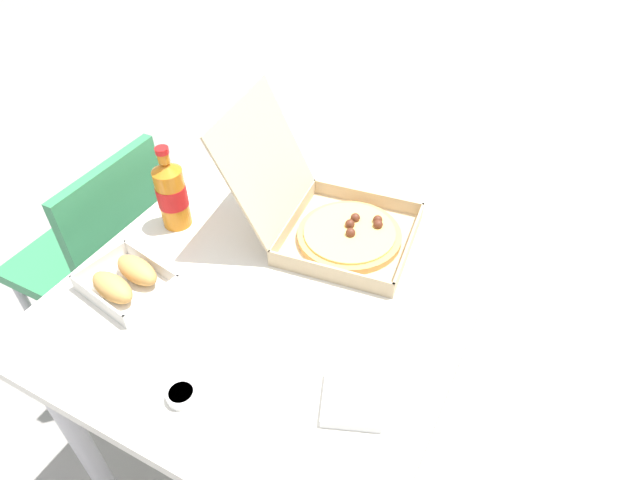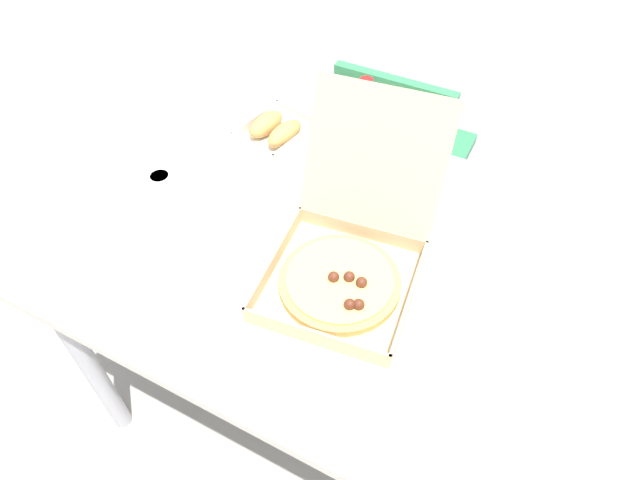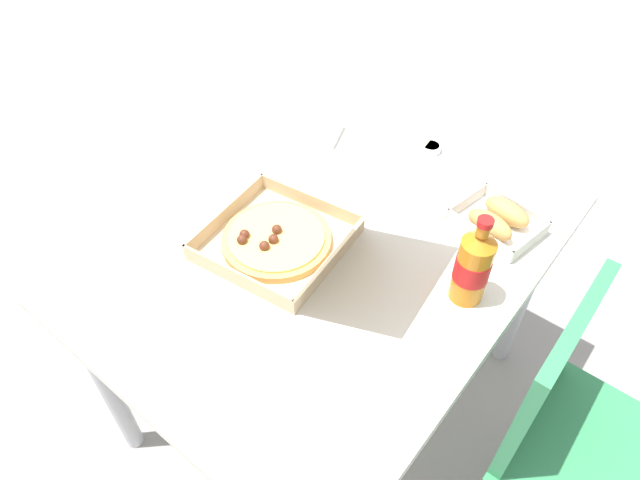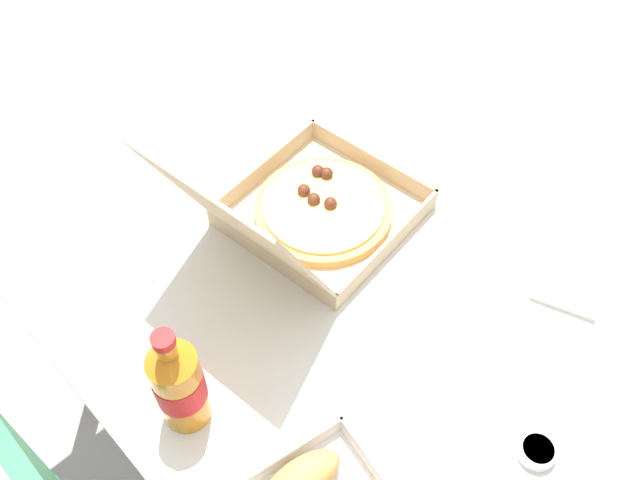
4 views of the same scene
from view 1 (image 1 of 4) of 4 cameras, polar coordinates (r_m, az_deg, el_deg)
The scene contains 9 objects.
ground_plane at distance 1.88m, azimuth -1.62°, elevation -17.64°, with size 10.00×10.00×0.00m, color gray.
dining_table at distance 1.37m, azimuth -2.13°, elevation -3.87°, with size 1.14×0.87×0.73m.
chair at distance 1.80m, azimuth -21.87°, elevation -1.22°, with size 0.40×0.40×0.83m.
pizza_box_open at distance 1.32m, azimuth 1.54°, elevation 1.90°, with size 0.35×0.46×0.32m.
bread_side_box at distance 1.28m, azimuth -19.76°, elevation -4.00°, with size 0.18×0.21×0.06m.
cola_bottle at distance 1.38m, azimuth -15.32°, elevation 4.75°, with size 0.07×0.07×0.22m.
paper_menu at distance 1.60m, azimuth -4.63°, elevation 7.95°, with size 0.21×0.15×0.00m, color white.
napkin_pile at distance 1.04m, azimuth 3.44°, elevation -16.44°, with size 0.11×0.11×0.02m, color white.
dipping_sauce_cup at distance 1.08m, azimuth -14.44°, elevation -15.40°, with size 0.06×0.06×0.02m.
Camera 1 is at (-0.82, -0.48, 1.62)m, focal length 30.47 mm.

